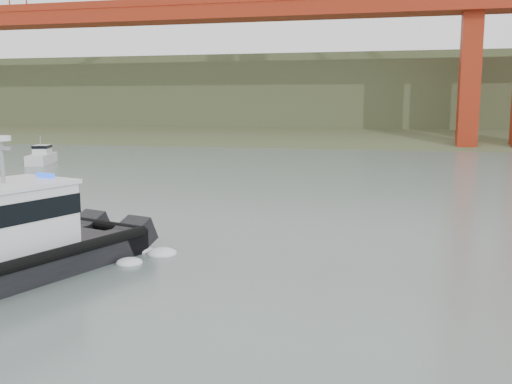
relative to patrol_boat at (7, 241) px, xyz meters
The scene contains 4 objects.
ground 9.35m from the patrol_boat, ahead, with size 400.00×400.00×0.00m, color slate.
headlands 125.75m from the patrol_boat, 85.79° to the left, with size 500.00×105.36×27.12m.
patrol_boat is the anchor object (origin of this frame).
motorboat 48.02m from the patrol_boat, 121.74° to the left, with size 3.98×6.71×3.50m.
Camera 1 is at (5.80, -19.66, 7.03)m, focal length 40.00 mm.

